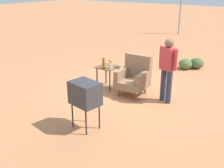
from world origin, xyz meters
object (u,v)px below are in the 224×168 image
object	(u,v)px
armchair	(134,76)
flower_vase	(111,64)
tv_on_stand	(85,94)
person_standing	(167,67)
road_sign	(180,10)
side_table	(108,70)
bottle_tall_amber	(104,63)
bottle_short_clear	(103,64)

from	to	relation	value
armchair	flower_vase	distance (m)	0.74
tv_on_stand	person_standing	distance (m)	2.35
road_sign	armchair	bearing A→B (deg)	-76.04
side_table	tv_on_stand	xyz separation A→B (m)	(0.97, -2.19, 0.24)
side_table	bottle_tall_amber	distance (m)	0.33
tv_on_stand	bottle_short_clear	bearing A→B (deg)	116.72
side_table	person_standing	xyz separation A→B (m)	(1.80, -0.00, 0.40)
bottle_tall_amber	flower_vase	bearing A→B (deg)	25.10
road_sign	bottle_short_clear	bearing A→B (deg)	-81.67
side_table	road_sign	world-z (taller)	road_sign
armchair	bottle_short_clear	world-z (taller)	armchair
person_standing	bottle_short_clear	distance (m)	1.89
armchair	tv_on_stand	world-z (taller)	armchair
flower_vase	tv_on_stand	bearing A→B (deg)	-69.36
tv_on_stand	road_sign	world-z (taller)	road_sign
road_sign	bottle_short_clear	size ratio (longest dim) A/B	12.20
armchair	flower_vase	size ratio (longest dim) A/B	4.00
side_table	person_standing	distance (m)	1.85
side_table	tv_on_stand	size ratio (longest dim) A/B	0.62
tv_on_stand	road_sign	xyz separation A→B (m)	(-2.43, 11.57, 0.60)
side_table	flower_vase	bearing A→B (deg)	-35.10
side_table	road_sign	xyz separation A→B (m)	(-1.46, 9.38, 0.84)
person_standing	armchair	bearing A→B (deg)	178.91
bottle_tall_amber	flower_vase	size ratio (longest dim) A/B	1.13
bottle_tall_amber	armchair	bearing A→B (deg)	15.44
armchair	flower_vase	world-z (taller)	armchair
side_table	flower_vase	xyz separation A→B (m)	(0.19, -0.14, 0.24)
armchair	bottle_short_clear	size ratio (longest dim) A/B	5.30
bottle_short_clear	flower_vase	size ratio (longest dim) A/B	0.75
tv_on_stand	bottle_short_clear	xyz separation A→B (m)	(-1.04, 2.07, -0.05)
bottle_short_clear	flower_vase	distance (m)	0.27
person_standing	flower_vase	bearing A→B (deg)	-175.30
armchair	road_sign	bearing A→B (deg)	103.96
road_sign	person_standing	bearing A→B (deg)	-70.80
armchair	person_standing	distance (m)	1.04
armchair	road_sign	world-z (taller)	road_sign
tv_on_stand	flower_vase	distance (m)	2.19
road_sign	bottle_tall_amber	xyz separation A→B (m)	(1.48, -9.60, -0.60)
person_standing	road_sign	world-z (taller)	road_sign
tv_on_stand	bottle_tall_amber	bearing A→B (deg)	115.87
armchair	person_standing	world-z (taller)	person_standing
bottle_tall_amber	bottle_short_clear	world-z (taller)	bottle_tall_amber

